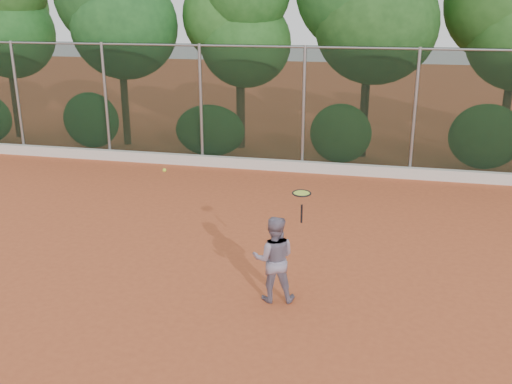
# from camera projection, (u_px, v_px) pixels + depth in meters

# --- Properties ---
(ground) EXTENTS (80.00, 80.00, 0.00)m
(ground) POSITION_uv_depth(u_px,v_px,m) (243.00, 277.00, 9.97)
(ground) COLOR #BF552D
(ground) RESTS_ON ground
(concrete_curb) EXTENTS (24.00, 0.20, 0.30)m
(concrete_curb) POSITION_uv_depth(u_px,v_px,m) (301.00, 167.00, 16.24)
(concrete_curb) COLOR silver
(concrete_curb) RESTS_ON ground
(tennis_player) EXTENTS (0.78, 0.66, 1.42)m
(tennis_player) POSITION_uv_depth(u_px,v_px,m) (274.00, 259.00, 9.01)
(tennis_player) COLOR gray
(tennis_player) RESTS_ON ground
(chainlink_fence) EXTENTS (24.09, 0.09, 3.50)m
(chainlink_fence) POSITION_uv_depth(u_px,v_px,m) (304.00, 106.00, 15.87)
(chainlink_fence) COLOR black
(chainlink_fence) RESTS_ON ground
(foliage_backdrop) EXTENTS (23.70, 3.63, 7.55)m
(foliage_backdrop) POSITION_uv_depth(u_px,v_px,m) (297.00, 9.00, 17.03)
(foliage_backdrop) COLOR #472B1B
(foliage_backdrop) RESTS_ON ground
(tennis_racket) EXTENTS (0.33, 0.33, 0.52)m
(tennis_racket) POSITION_uv_depth(u_px,v_px,m) (302.00, 196.00, 8.57)
(tennis_racket) COLOR black
(tennis_racket) RESTS_ON ground
(tennis_ball_in_flight) EXTENTS (0.06, 0.06, 0.06)m
(tennis_ball_in_flight) POSITION_uv_depth(u_px,v_px,m) (164.00, 170.00, 9.55)
(tennis_ball_in_flight) COLOR #C6E534
(tennis_ball_in_flight) RESTS_ON ground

